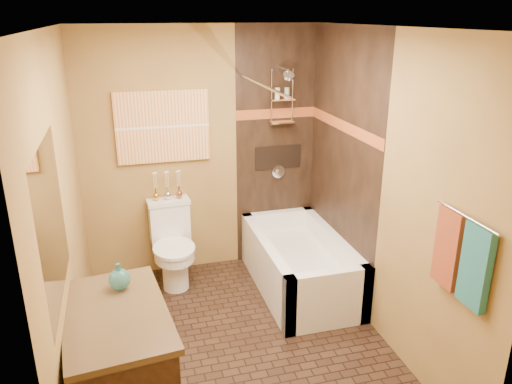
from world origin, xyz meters
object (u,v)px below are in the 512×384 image
object	(u,v)px
toilet	(173,244)
vanity	(120,372)
sunset_painting	(163,127)
bathtub	(299,268)

from	to	relation	value
toilet	vanity	xyz separation A→B (m)	(-0.54, -1.83, 0.03)
sunset_painting	bathtub	size ratio (longest dim) A/B	0.60
bathtub	toilet	size ratio (longest dim) A/B	1.81
toilet	vanity	bearing A→B (deg)	-110.30
bathtub	toilet	distance (m)	1.28
bathtub	vanity	distance (m)	2.22
sunset_painting	bathtub	world-z (taller)	sunset_painting
vanity	bathtub	bearing A→B (deg)	32.35
sunset_painting	toilet	size ratio (longest dim) A/B	1.09
sunset_painting	vanity	xyz separation A→B (m)	(-0.54, -2.10, -1.10)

